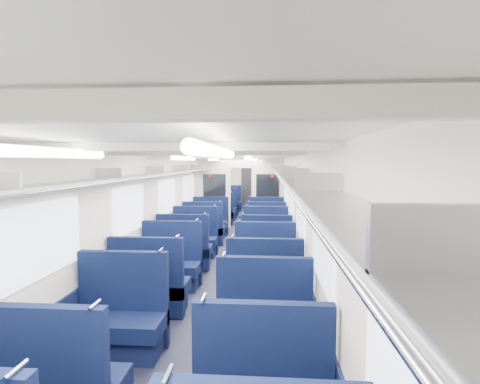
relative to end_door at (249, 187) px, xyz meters
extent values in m
cube|color=black|center=(0.00, -8.94, -1.00)|extent=(2.80, 18.00, 0.01)
cube|color=white|center=(0.00, -8.94, 1.35)|extent=(2.80, 18.00, 0.01)
cube|color=silver|center=(-1.40, -8.94, 0.18)|extent=(0.02, 18.00, 2.35)
cube|color=#0F1633|center=(-1.39, -8.94, -0.65)|extent=(0.03, 17.90, 0.70)
cube|color=silver|center=(1.40, -8.94, 0.18)|extent=(0.02, 18.00, 2.35)
cube|color=#0F1633|center=(1.39, -8.94, -0.65)|extent=(0.03, 17.90, 0.70)
cube|color=silver|center=(0.00, 0.06, 0.18)|extent=(2.80, 0.02, 2.35)
cube|color=#B2B5BA|center=(-1.22, -8.94, 0.97)|extent=(0.34, 17.40, 0.04)
cylinder|color=silver|center=(-1.04, -8.94, 0.95)|extent=(0.02, 17.40, 0.02)
cube|color=#B2B5BA|center=(-1.22, -14.94, 1.05)|extent=(0.34, 0.03, 0.14)
cube|color=#B2B5BA|center=(-1.22, -12.94, 1.05)|extent=(0.34, 0.03, 0.14)
cube|color=#B2B5BA|center=(-1.22, -10.94, 1.05)|extent=(0.34, 0.03, 0.14)
cube|color=#B2B5BA|center=(-1.22, -8.94, 1.05)|extent=(0.34, 0.03, 0.14)
cube|color=#B2B5BA|center=(-1.22, -6.94, 1.05)|extent=(0.34, 0.03, 0.14)
cube|color=#B2B5BA|center=(-1.22, -4.94, 1.05)|extent=(0.34, 0.03, 0.14)
cube|color=#B2B5BA|center=(-1.22, -2.94, 1.05)|extent=(0.34, 0.03, 0.14)
cube|color=#B2B5BA|center=(-1.22, -0.94, 1.05)|extent=(0.34, 0.03, 0.14)
cube|color=#B2B5BA|center=(1.22, -8.94, 0.97)|extent=(0.34, 17.40, 0.04)
cylinder|color=silver|center=(1.04, -8.94, 0.95)|extent=(0.02, 17.40, 0.02)
cube|color=#B2B5BA|center=(1.22, -16.94, 1.05)|extent=(0.34, 0.03, 0.14)
cube|color=#B2B5BA|center=(1.22, -14.94, 1.05)|extent=(0.34, 0.03, 0.14)
cube|color=#B2B5BA|center=(1.22, -12.94, 1.05)|extent=(0.34, 0.03, 0.14)
cube|color=#B2B5BA|center=(1.22, -10.94, 1.05)|extent=(0.34, 0.03, 0.14)
cube|color=#B2B5BA|center=(1.22, -8.94, 1.05)|extent=(0.34, 0.03, 0.14)
cube|color=#B2B5BA|center=(1.22, -6.94, 1.05)|extent=(0.34, 0.03, 0.14)
cube|color=#B2B5BA|center=(1.22, -4.94, 1.05)|extent=(0.34, 0.03, 0.14)
cube|color=#B2B5BA|center=(1.22, -2.94, 1.05)|extent=(0.34, 0.03, 0.14)
cube|color=#B2B5BA|center=(1.22, -0.94, 1.05)|extent=(0.34, 0.03, 0.14)
cube|color=white|center=(-1.38, -14.14, 0.42)|extent=(0.02, 1.30, 0.75)
cube|color=white|center=(-1.38, -11.84, 0.42)|extent=(0.02, 1.30, 0.75)
cube|color=white|center=(-1.38, -9.54, 0.42)|extent=(0.02, 1.30, 0.75)
cube|color=white|center=(-1.38, -7.24, 0.42)|extent=(0.02, 1.30, 0.75)
cube|color=white|center=(-1.38, -4.44, 0.42)|extent=(0.02, 1.30, 0.75)
cube|color=white|center=(-1.38, -2.14, 0.42)|extent=(0.02, 1.30, 0.75)
cube|color=white|center=(1.38, -14.14, 0.42)|extent=(0.02, 1.30, 0.75)
cube|color=white|center=(1.38, -11.84, 0.42)|extent=(0.02, 1.30, 0.75)
cube|color=white|center=(1.38, -9.54, 0.42)|extent=(0.02, 1.30, 0.75)
cube|color=white|center=(1.38, -7.24, 0.42)|extent=(0.02, 1.30, 0.75)
cube|color=white|center=(1.38, -4.44, 0.42)|extent=(0.02, 1.30, 0.75)
cube|color=white|center=(1.38, -2.14, 0.42)|extent=(0.02, 1.30, 0.75)
cube|color=white|center=(0.00, -14.94, 1.31)|extent=(2.70, 0.06, 0.06)
cube|color=white|center=(0.00, -12.94, 1.31)|extent=(2.70, 0.06, 0.06)
cube|color=white|center=(0.00, -10.94, 1.31)|extent=(2.70, 0.06, 0.06)
cube|color=white|center=(0.00, -8.94, 1.31)|extent=(2.70, 0.06, 0.06)
cube|color=white|center=(0.00, -6.94, 1.31)|extent=(2.70, 0.06, 0.06)
cube|color=white|center=(0.00, -4.94, 1.31)|extent=(2.70, 0.06, 0.06)
cube|color=white|center=(0.00, -2.94, 1.31)|extent=(2.70, 0.06, 0.06)
cube|color=white|center=(0.00, -0.94, 1.31)|extent=(2.70, 0.06, 0.06)
cylinder|color=white|center=(-0.55, -15.44, 1.26)|extent=(0.07, 1.60, 0.07)
cylinder|color=white|center=(-0.55, -11.44, 1.26)|extent=(0.07, 1.60, 0.07)
cylinder|color=white|center=(-0.55, -7.94, 1.26)|extent=(0.07, 1.60, 0.07)
cylinder|color=white|center=(-0.55, -3.44, 1.26)|extent=(0.07, 1.60, 0.07)
cylinder|color=white|center=(0.55, -15.44, 1.26)|extent=(0.07, 1.60, 0.07)
cylinder|color=white|center=(0.55, -11.44, 1.26)|extent=(0.07, 1.60, 0.07)
cylinder|color=white|center=(0.55, -7.94, 1.26)|extent=(0.07, 1.60, 0.07)
cylinder|color=white|center=(0.55, -3.44, 1.26)|extent=(0.07, 1.60, 0.07)
cube|color=black|center=(0.00, 0.00, 0.00)|extent=(0.75, 0.06, 2.00)
cube|color=white|center=(-0.88, -5.57, 0.18)|extent=(1.05, 0.08, 2.35)
cube|color=black|center=(-0.87, -5.62, 0.40)|extent=(0.76, 0.02, 0.80)
cylinder|color=red|center=(-1.02, -5.63, 0.75)|extent=(0.12, 0.01, 0.12)
cube|color=white|center=(0.88, -5.57, 0.18)|extent=(1.05, 0.08, 2.35)
cube|color=black|center=(0.87, -5.62, 0.40)|extent=(0.76, 0.02, 0.80)
cylinder|color=red|center=(1.02, -5.63, 0.75)|extent=(0.12, 0.01, 0.12)
cube|color=white|center=(0.00, -5.57, 1.17)|extent=(0.70, 0.08, 0.35)
cylinder|color=silver|center=(-0.38, -16.01, 0.18)|extent=(0.02, 0.16, 0.02)
cylinder|color=silver|center=(0.38, -15.99, 0.18)|extent=(0.02, 0.16, 0.02)
cube|color=#0C173D|center=(-0.83, -15.17, -0.41)|extent=(1.06, 0.10, 1.14)
cylinder|color=silver|center=(-0.38, -15.17, 0.18)|extent=(0.02, 0.16, 0.02)
cube|color=#0C173D|center=(0.83, -14.99, -0.41)|extent=(1.06, 0.10, 1.14)
cylinder|color=silver|center=(0.38, -14.99, 0.18)|extent=(0.02, 0.16, 0.02)
cube|color=#0C173D|center=(-0.83, -13.75, -0.64)|extent=(1.06, 0.56, 0.18)
cube|color=#0C1433|center=(-0.83, -13.75, -0.86)|extent=(0.98, 0.45, 0.27)
cube|color=#0C173D|center=(-0.83, -13.52, -0.41)|extent=(1.06, 0.10, 1.14)
cylinder|color=silver|center=(-0.38, -13.52, 0.18)|extent=(0.02, 0.16, 0.02)
cube|color=#0C173D|center=(0.83, -13.89, -0.64)|extent=(1.06, 0.56, 0.18)
cube|color=#0C1433|center=(0.83, -13.89, -0.86)|extent=(0.98, 0.45, 0.27)
cube|color=#0C173D|center=(0.83, -13.67, -0.41)|extent=(1.06, 0.10, 1.14)
cylinder|color=silver|center=(0.38, -13.67, 0.18)|extent=(0.02, 0.16, 0.02)
cube|color=#0C173D|center=(-0.83, -12.49, -0.64)|extent=(1.06, 0.56, 0.18)
cube|color=#0C1433|center=(-0.83, -12.49, -0.86)|extent=(0.98, 0.45, 0.27)
cube|color=#0C173D|center=(-0.83, -12.72, -0.41)|extent=(1.06, 0.10, 1.14)
cylinder|color=silver|center=(-0.38, -12.72, 0.18)|extent=(0.02, 0.16, 0.02)
cube|color=#0C173D|center=(0.83, -12.44, -0.64)|extent=(1.06, 0.56, 0.18)
cube|color=#0C1433|center=(0.83, -12.44, -0.86)|extent=(0.98, 0.45, 0.27)
cube|color=#0C173D|center=(0.83, -12.67, -0.41)|extent=(1.06, 0.10, 1.14)
cylinder|color=silver|center=(0.38, -12.67, 0.18)|extent=(0.02, 0.16, 0.02)
cube|color=#0C173D|center=(-0.83, -11.51, -0.64)|extent=(1.06, 0.56, 0.18)
cube|color=#0C1433|center=(-0.83, -11.51, -0.86)|extent=(0.98, 0.45, 0.27)
cube|color=#0C173D|center=(-0.83, -11.28, -0.41)|extent=(1.06, 0.10, 1.14)
cylinder|color=silver|center=(-0.38, -11.28, 0.18)|extent=(0.02, 0.16, 0.02)
cube|color=#0C173D|center=(0.83, -11.50, -0.64)|extent=(1.06, 0.56, 0.18)
cube|color=#0C1433|center=(0.83, -11.50, -0.86)|extent=(0.98, 0.45, 0.27)
cube|color=#0C173D|center=(0.83, -11.27, -0.41)|extent=(1.06, 0.10, 1.14)
cylinder|color=silver|center=(0.38, -11.27, 0.18)|extent=(0.02, 0.16, 0.02)
cube|color=#0C173D|center=(-0.83, -10.23, -0.64)|extent=(1.06, 0.56, 0.18)
cube|color=#0C1433|center=(-0.83, -10.23, -0.86)|extent=(0.98, 0.45, 0.27)
cube|color=#0C173D|center=(-0.83, -10.46, -0.41)|extent=(1.06, 0.10, 1.14)
cylinder|color=silver|center=(-0.38, -10.46, 0.18)|extent=(0.02, 0.16, 0.02)
cube|color=#0C173D|center=(0.83, -10.20, -0.64)|extent=(1.06, 0.56, 0.18)
cube|color=#0C1433|center=(0.83, -10.20, -0.86)|extent=(0.98, 0.45, 0.27)
cube|color=#0C173D|center=(0.83, -10.43, -0.41)|extent=(1.06, 0.10, 1.14)
cylinder|color=silver|center=(0.38, -10.43, 0.18)|extent=(0.02, 0.16, 0.02)
cube|color=#0C173D|center=(-0.83, -9.34, -0.64)|extent=(1.06, 0.56, 0.18)
cube|color=#0C1433|center=(-0.83, -9.34, -0.86)|extent=(0.98, 0.45, 0.27)
cube|color=#0C173D|center=(-0.83, -9.11, -0.41)|extent=(1.06, 0.10, 1.14)
cylinder|color=silver|center=(-0.38, -9.11, 0.18)|extent=(0.02, 0.16, 0.02)
cube|color=#0C173D|center=(0.83, -9.22, -0.64)|extent=(1.06, 0.56, 0.18)
cube|color=#0C1433|center=(0.83, -9.22, -0.86)|extent=(0.98, 0.45, 0.27)
cube|color=#0C173D|center=(0.83, -8.99, -0.41)|extent=(1.06, 0.10, 1.14)
cylinder|color=silver|center=(0.38, -8.99, 0.18)|extent=(0.02, 0.16, 0.02)
cube|color=#0C173D|center=(-0.83, -7.91, -0.64)|extent=(1.06, 0.56, 0.18)
cube|color=#0C1433|center=(-0.83, -7.91, -0.86)|extent=(0.98, 0.45, 0.27)
cube|color=#0C173D|center=(-0.83, -8.14, -0.41)|extent=(1.06, 0.10, 1.14)
cylinder|color=silver|center=(-0.38, -8.14, 0.18)|extent=(0.02, 0.16, 0.02)
cube|color=#0C173D|center=(0.83, -7.82, -0.64)|extent=(1.06, 0.56, 0.18)
cube|color=#0C1433|center=(0.83, -7.82, -0.86)|extent=(0.98, 0.45, 0.27)
cube|color=#0C173D|center=(0.83, -8.05, -0.41)|extent=(1.06, 0.10, 1.14)
cylinder|color=silver|center=(0.38, -8.05, 0.18)|extent=(0.02, 0.16, 0.02)
cube|color=#0C173D|center=(-0.83, -6.97, -0.64)|extent=(1.06, 0.56, 0.18)
cube|color=#0C1433|center=(-0.83, -6.97, -0.86)|extent=(0.98, 0.45, 0.27)
cube|color=#0C173D|center=(-0.83, -6.74, -0.41)|extent=(1.06, 0.10, 1.14)
cylinder|color=silver|center=(-0.38, -6.74, 0.18)|extent=(0.02, 0.16, 0.02)
cube|color=#0C173D|center=(0.83, -6.92, -0.64)|extent=(1.06, 0.56, 0.18)
cube|color=#0C1433|center=(0.83, -6.92, -0.86)|extent=(0.98, 0.45, 0.27)
cube|color=#0C173D|center=(0.83, -6.70, -0.41)|extent=(1.06, 0.10, 1.14)
cylinder|color=silver|center=(0.38, -6.70, 0.18)|extent=(0.02, 0.16, 0.02)
cube|color=#0C173D|center=(-0.83, -4.84, -0.64)|extent=(1.06, 0.56, 0.18)
cube|color=#0C1433|center=(-0.83, -4.84, -0.86)|extent=(0.98, 0.45, 0.27)
cube|color=#0C173D|center=(-0.83, -5.07, -0.41)|extent=(1.06, 0.10, 1.14)
cylinder|color=silver|center=(-0.38, -5.07, 0.18)|extent=(0.02, 0.16, 0.02)
cube|color=#0C173D|center=(0.83, -4.70, -0.64)|extent=(1.06, 0.56, 0.18)
cube|color=#0C1433|center=(0.83, -4.70, -0.86)|extent=(0.98, 0.45, 0.27)
cube|color=#0C173D|center=(0.83, -4.93, -0.41)|extent=(1.06, 0.10, 1.14)
cylinder|color=silver|center=(0.38, -4.93, 0.18)|extent=(0.02, 0.16, 0.02)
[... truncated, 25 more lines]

